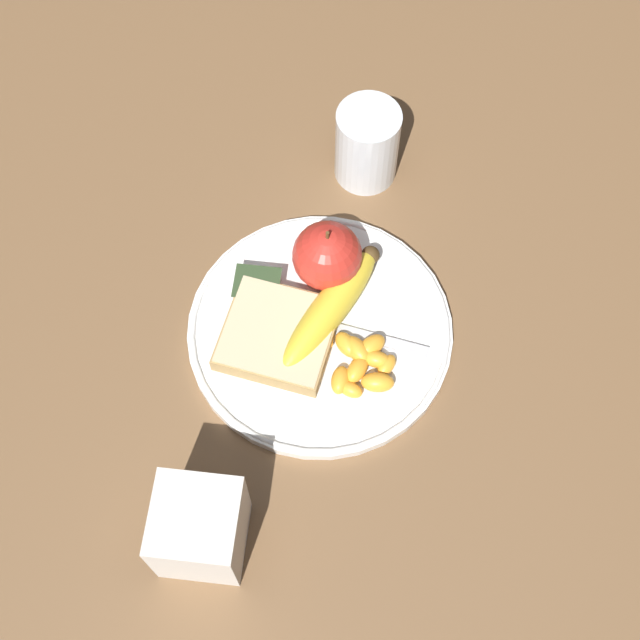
{
  "coord_description": "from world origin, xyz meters",
  "views": [
    {
      "loc": [
        -0.04,
        0.39,
        0.84
      ],
      "look_at": [
        0.0,
        0.0,
        0.03
      ],
      "focal_mm": 50.0,
      "sensor_mm": 36.0,
      "label": 1
    }
  ],
  "objects_px": {
    "jam_packet": "(257,287)",
    "banana": "(332,306)",
    "bread_slice": "(278,335)",
    "apple": "(329,256)",
    "juice_glass": "(367,146)",
    "condiment_caddy": "(200,528)",
    "plate": "(320,330)",
    "fork": "(324,326)"
  },
  "relations": [
    {
      "from": "apple",
      "to": "jam_packet",
      "type": "distance_m",
      "value": 0.08
    },
    {
      "from": "apple",
      "to": "condiment_caddy",
      "type": "height_order",
      "value": "condiment_caddy"
    },
    {
      "from": "bread_slice",
      "to": "condiment_caddy",
      "type": "relative_size",
      "value": 1.31
    },
    {
      "from": "juice_glass",
      "to": "apple",
      "type": "distance_m",
      "value": 0.15
    },
    {
      "from": "juice_glass",
      "to": "condiment_caddy",
      "type": "bearing_deg",
      "value": 75.77
    },
    {
      "from": "bread_slice",
      "to": "apple",
      "type": "bearing_deg",
      "value": -117.18
    },
    {
      "from": "bread_slice",
      "to": "condiment_caddy",
      "type": "height_order",
      "value": "condiment_caddy"
    },
    {
      "from": "plate",
      "to": "apple",
      "type": "xyz_separation_m",
      "value": [
        -0.0,
        -0.07,
        0.04
      ]
    },
    {
      "from": "condiment_caddy",
      "to": "bread_slice",
      "type": "bearing_deg",
      "value": -101.27
    },
    {
      "from": "bread_slice",
      "to": "jam_packet",
      "type": "bearing_deg",
      "value": -61.14
    },
    {
      "from": "condiment_caddy",
      "to": "fork",
      "type": "bearing_deg",
      "value": -110.85
    },
    {
      "from": "jam_packet",
      "to": "banana",
      "type": "bearing_deg",
      "value": 167.56
    },
    {
      "from": "bread_slice",
      "to": "fork",
      "type": "height_order",
      "value": "bread_slice"
    },
    {
      "from": "bread_slice",
      "to": "plate",
      "type": "bearing_deg",
      "value": -157.6
    },
    {
      "from": "fork",
      "to": "banana",
      "type": "bearing_deg",
      "value": -100.03
    },
    {
      "from": "plate",
      "to": "apple",
      "type": "distance_m",
      "value": 0.08
    },
    {
      "from": "apple",
      "to": "fork",
      "type": "height_order",
      "value": "apple"
    },
    {
      "from": "fork",
      "to": "juice_glass",
      "type": "bearing_deg",
      "value": -86.73
    },
    {
      "from": "plate",
      "to": "apple",
      "type": "bearing_deg",
      "value": -91.4
    },
    {
      "from": "bread_slice",
      "to": "fork",
      "type": "relative_size",
      "value": 0.68
    },
    {
      "from": "condiment_caddy",
      "to": "plate",
      "type": "bearing_deg",
      "value": -110.1
    },
    {
      "from": "juice_glass",
      "to": "banana",
      "type": "distance_m",
      "value": 0.19
    },
    {
      "from": "juice_glass",
      "to": "bread_slice",
      "type": "bearing_deg",
      "value": 73.14
    },
    {
      "from": "banana",
      "to": "fork",
      "type": "height_order",
      "value": "banana"
    },
    {
      "from": "juice_glass",
      "to": "banana",
      "type": "xyz_separation_m",
      "value": [
        0.02,
        0.19,
        -0.02
      ]
    },
    {
      "from": "juice_glass",
      "to": "apple",
      "type": "relative_size",
      "value": 1.18
    },
    {
      "from": "juice_glass",
      "to": "apple",
      "type": "height_order",
      "value": "juice_glass"
    },
    {
      "from": "banana",
      "to": "bread_slice",
      "type": "distance_m",
      "value": 0.06
    },
    {
      "from": "plate",
      "to": "condiment_caddy",
      "type": "distance_m",
      "value": 0.24
    },
    {
      "from": "plate",
      "to": "juice_glass",
      "type": "distance_m",
      "value": 0.22
    },
    {
      "from": "apple",
      "to": "condiment_caddy",
      "type": "relative_size",
      "value": 0.85
    },
    {
      "from": "bread_slice",
      "to": "fork",
      "type": "distance_m",
      "value": 0.05
    },
    {
      "from": "plate",
      "to": "jam_packet",
      "type": "height_order",
      "value": "jam_packet"
    },
    {
      "from": "condiment_caddy",
      "to": "apple",
      "type": "bearing_deg",
      "value": -106.1
    },
    {
      "from": "apple",
      "to": "banana",
      "type": "bearing_deg",
      "value": 99.78
    },
    {
      "from": "apple",
      "to": "fork",
      "type": "xyz_separation_m",
      "value": [
        -0.0,
        0.06,
        -0.03
      ]
    },
    {
      "from": "bread_slice",
      "to": "condiment_caddy",
      "type": "bearing_deg",
      "value": 78.73
    },
    {
      "from": "juice_glass",
      "to": "fork",
      "type": "distance_m",
      "value": 0.21
    },
    {
      "from": "fork",
      "to": "condiment_caddy",
      "type": "relative_size",
      "value": 1.93
    },
    {
      "from": "juice_glass",
      "to": "jam_packet",
      "type": "bearing_deg",
      "value": 60.88
    },
    {
      "from": "condiment_caddy",
      "to": "jam_packet",
      "type": "bearing_deg",
      "value": -92.8
    },
    {
      "from": "plate",
      "to": "jam_packet",
      "type": "bearing_deg",
      "value": -26.94
    }
  ]
}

